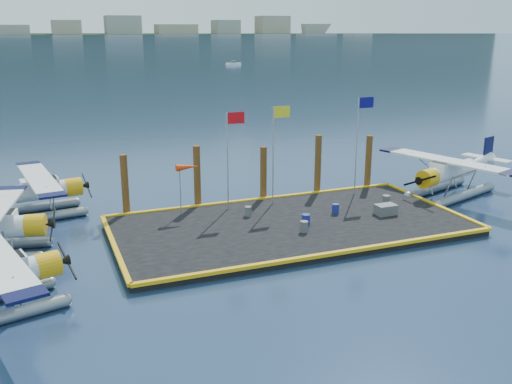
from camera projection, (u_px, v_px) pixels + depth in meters
ground at (290, 229)px, 33.01m from camera, size 4000.00×4000.00×0.00m
dock at (290, 226)px, 32.96m from camera, size 20.00×10.00×0.40m
dock_bumpers at (290, 221)px, 32.88m from camera, size 20.25×10.25×0.18m
far_backdrop at (118, 27)px, 1668.59m from camera, size 3050.00×2050.00×810.00m
seaplane_c at (34, 195)px, 34.68m from camera, size 8.59×9.46×3.34m
seaplane_d at (449, 175)px, 38.91m from camera, size 9.38×10.00×3.59m
drum_1 at (304, 227)px, 31.35m from camera, size 0.44×0.44×0.62m
drum_2 at (335, 209)px, 34.48m from camera, size 0.42×0.42×0.59m
drum_3 at (306, 220)px, 32.36m from camera, size 0.47×0.47×0.67m
drum_4 at (386, 200)px, 36.02m from camera, size 0.46×0.46×0.65m
drum_5 at (248, 211)px, 34.04m from camera, size 0.41×0.41×0.58m
crate at (386, 209)px, 34.30m from camera, size 1.23×0.82×0.61m
flagpole_red at (231, 145)px, 34.39m from camera, size 1.14×0.08×6.00m
flagpole_yellow at (276, 140)px, 35.40m from camera, size 1.14×0.08×6.20m
flagpole_blue at (360, 131)px, 37.44m from camera, size 1.14×0.08×6.50m
windsock at (187, 168)px, 33.76m from camera, size 1.40×0.44×3.12m
piling_0 at (125, 187)px, 34.32m from camera, size 0.44×0.44×4.00m
piling_1 at (197, 179)px, 35.86m from camera, size 0.44×0.44×4.20m
piling_2 at (263, 175)px, 37.49m from camera, size 0.44×0.44×3.80m
piling_3 at (318, 166)px, 38.81m from camera, size 0.44×0.44×4.30m
piling_4 at (368, 163)px, 40.25m from camera, size 0.44×0.44×4.00m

